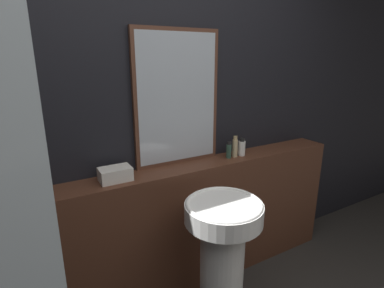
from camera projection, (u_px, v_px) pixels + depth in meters
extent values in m
cube|color=black|center=(167.00, 121.00, 2.06)|extent=(8.00, 0.06, 2.50)
cube|color=#512D1E|center=(178.00, 230.00, 2.16)|extent=(2.73, 0.24, 0.95)
cylinder|color=white|center=(221.00, 278.00, 1.81)|extent=(0.26, 0.26, 0.78)
cylinder|color=white|center=(224.00, 213.00, 1.68)|extent=(0.45, 0.45, 0.11)
torus|color=white|center=(224.00, 204.00, 1.67)|extent=(0.43, 0.43, 0.02)
cube|color=#563323|center=(177.00, 99.00, 2.01)|extent=(0.62, 0.03, 0.90)
cube|color=#B2BCC6|center=(178.00, 99.00, 2.00)|extent=(0.57, 0.02, 0.85)
cube|color=silver|center=(115.00, 174.00, 1.81)|extent=(0.19, 0.12, 0.08)
cylinder|color=#2D4C3D|center=(229.00, 151.00, 2.22)|extent=(0.04, 0.04, 0.10)
cylinder|color=black|center=(229.00, 143.00, 2.20)|extent=(0.03, 0.03, 0.02)
cylinder|color=#C6B284|center=(235.00, 148.00, 2.24)|extent=(0.04, 0.04, 0.13)
cylinder|color=tan|center=(235.00, 138.00, 2.22)|extent=(0.03, 0.03, 0.03)
cylinder|color=white|center=(242.00, 148.00, 2.27)|extent=(0.05, 0.05, 0.11)
cylinder|color=black|center=(242.00, 140.00, 2.25)|extent=(0.04, 0.04, 0.02)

